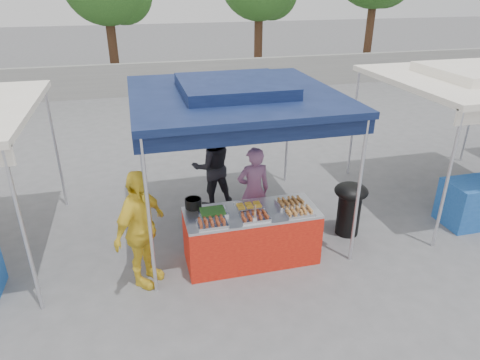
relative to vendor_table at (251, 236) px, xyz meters
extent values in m
plane|color=slate|center=(0.00, 0.10, -0.43)|extent=(80.00, 80.00, 0.00)
cube|color=gray|center=(0.00, 11.10, 0.17)|extent=(40.00, 0.25, 1.20)
cylinder|color=silver|center=(-1.50, -0.40, 0.72)|extent=(0.05, 0.05, 2.30)
cylinder|color=silver|center=(1.50, -0.40, 0.72)|extent=(0.05, 0.05, 2.30)
cylinder|color=silver|center=(-1.50, 2.60, 0.72)|extent=(0.05, 0.05, 2.30)
cylinder|color=silver|center=(1.50, 2.60, 0.72)|extent=(0.05, 0.05, 2.30)
cube|color=#121F48|center=(0.00, 1.10, 1.92)|extent=(3.20, 3.20, 0.10)
cube|color=#121F48|center=(0.00, 1.10, 2.05)|extent=(1.65, 1.65, 0.18)
cube|color=#121F48|center=(0.00, -0.40, 1.77)|extent=(3.20, 0.04, 0.25)
cylinder|color=silver|center=(-3.00, -0.40, 0.72)|extent=(0.05, 0.05, 2.30)
cylinder|color=silver|center=(-3.00, 2.60, 0.72)|extent=(0.05, 0.05, 2.30)
cylinder|color=silver|center=(3.00, -0.40, 0.72)|extent=(0.05, 0.05, 2.30)
cylinder|color=silver|center=(3.00, 2.60, 0.72)|extent=(0.05, 0.05, 2.30)
cylinder|color=silver|center=(6.00, 2.60, 0.72)|extent=(0.05, 0.05, 2.30)
cube|color=white|center=(4.50, 1.10, 1.92)|extent=(3.20, 3.20, 0.10)
cube|color=white|center=(4.50, 1.10, 2.05)|extent=(1.65, 1.65, 0.18)
cylinder|color=#482D1C|center=(-2.08, 12.86, 1.35)|extent=(0.36, 0.36, 3.56)
cylinder|color=#482D1C|center=(4.02, 13.23, 1.37)|extent=(0.36, 0.36, 3.58)
cylinder|color=#482D1C|center=(9.44, 13.38, 1.67)|extent=(0.36, 0.36, 4.19)
cube|color=red|center=(0.00, 0.00, -0.02)|extent=(2.00, 0.80, 0.81)
cube|color=silver|center=(0.00, 0.00, 0.40)|extent=(2.00, 0.80, 0.04)
cube|color=silver|center=(-0.65, -0.24, 0.45)|extent=(0.42, 0.30, 0.05)
cube|color=brown|center=(-0.65, -0.24, 0.49)|extent=(0.35, 0.25, 0.02)
cube|color=silver|center=(-0.02, -0.22, 0.45)|extent=(0.42, 0.30, 0.05)
cube|color=brown|center=(-0.02, -0.22, 0.49)|extent=(0.35, 0.25, 0.02)
cube|color=silver|center=(0.66, -0.24, 0.45)|extent=(0.42, 0.30, 0.05)
cube|color=#C48443|center=(0.66, -0.24, 0.49)|extent=(0.35, 0.25, 0.02)
cube|color=silver|center=(-0.58, 0.06, 0.45)|extent=(0.42, 0.30, 0.05)
cube|color=#2C6221|center=(-0.58, 0.06, 0.49)|extent=(0.35, 0.25, 0.02)
cube|color=silver|center=(-0.01, 0.11, 0.45)|extent=(0.42, 0.30, 0.05)
cube|color=gold|center=(-0.01, 0.11, 0.49)|extent=(0.35, 0.25, 0.02)
cube|color=silver|center=(0.64, 0.06, 0.45)|extent=(0.42, 0.30, 0.05)
cube|color=#C48443|center=(0.64, 0.06, 0.49)|extent=(0.35, 0.25, 0.02)
cylinder|color=black|center=(-0.82, 0.34, 0.50)|extent=(0.25, 0.25, 0.15)
cylinder|color=silver|center=(-0.05, -0.31, 0.47)|extent=(0.07, 0.07, 0.09)
cylinder|color=black|center=(1.81, 0.32, -0.05)|extent=(0.39, 0.39, 0.75)
ellipsoid|color=black|center=(1.81, 0.32, 0.39)|extent=(0.56, 0.56, 0.25)
cube|color=#163CB6|center=(-0.38, 0.50, -0.26)|extent=(0.56, 0.39, 0.33)
cube|color=#163CB6|center=(0.24, 0.58, -0.28)|extent=(0.48, 0.34, 0.29)
cube|color=#163CB6|center=(0.24, 0.58, 0.01)|extent=(0.48, 0.33, 0.29)
imported|color=#9A628E|center=(0.26, 0.79, 0.35)|extent=(0.58, 0.39, 1.55)
imported|color=black|center=(-0.23, 1.94, 0.37)|extent=(0.83, 0.67, 1.60)
imported|color=yellow|center=(-1.63, -0.16, 0.45)|extent=(0.97, 1.07, 1.75)
camera|label=1|loc=(-1.55, -5.35, 3.56)|focal=32.00mm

